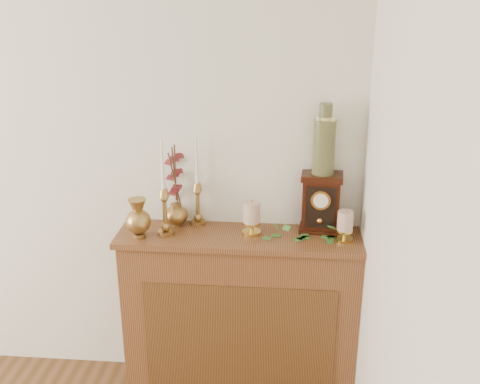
# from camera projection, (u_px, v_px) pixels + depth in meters

# --- Properties ---
(console_shelf) EXTENTS (1.24, 0.34, 0.93)m
(console_shelf) POSITION_uv_depth(u_px,v_px,m) (241.00, 319.00, 2.97)
(console_shelf) COLOR brown
(console_shelf) RESTS_ON ground
(candlestick_left) EXTENTS (0.08, 0.08, 0.50)m
(candlestick_left) POSITION_uv_depth(u_px,v_px,m) (164.00, 204.00, 2.74)
(candlestick_left) COLOR #AF8A46
(candlestick_left) RESTS_ON console_shelf
(candlestick_center) EXTENTS (0.08, 0.08, 0.46)m
(candlestick_center) POSITION_uv_depth(u_px,v_px,m) (198.00, 197.00, 2.86)
(candlestick_center) COLOR #AF8A46
(candlestick_center) RESTS_ON console_shelf
(bud_vase) EXTENTS (0.12, 0.12, 0.20)m
(bud_vase) POSITION_uv_depth(u_px,v_px,m) (138.00, 219.00, 2.73)
(bud_vase) COLOR #AF8A46
(bud_vase) RESTS_ON console_shelf
(ginger_jar) EXTENTS (0.18, 0.19, 0.44)m
(ginger_jar) POSITION_uv_depth(u_px,v_px,m) (176.00, 187.00, 2.87)
(ginger_jar) COLOR #AF8A46
(ginger_jar) RESTS_ON console_shelf
(pillar_candle_left) EXTENTS (0.09, 0.09, 0.18)m
(pillar_candle_left) POSITION_uv_depth(u_px,v_px,m) (252.00, 216.00, 2.77)
(pillar_candle_left) COLOR gold
(pillar_candle_left) RESTS_ON console_shelf
(pillar_candle_right) EXTENTS (0.09, 0.09, 0.16)m
(pillar_candle_right) POSITION_uv_depth(u_px,v_px,m) (345.00, 225.00, 2.70)
(pillar_candle_right) COLOR gold
(pillar_candle_right) RESTS_ON console_shelf
(ivy_garland) EXTENTS (0.36, 0.18, 0.07)m
(ivy_garland) POSITION_uv_depth(u_px,v_px,m) (302.00, 235.00, 2.77)
(ivy_garland) COLOR #336827
(ivy_garland) RESTS_ON console_shelf
(mantel_clock) EXTENTS (0.21, 0.16, 0.30)m
(mantel_clock) POSITION_uv_depth(u_px,v_px,m) (321.00, 203.00, 2.79)
(mantel_clock) COLOR black
(mantel_clock) RESTS_ON console_shelf
(ceramic_vase) EXTENTS (0.11, 0.11, 0.35)m
(ceramic_vase) POSITION_uv_depth(u_px,v_px,m) (324.00, 143.00, 2.69)
(ceramic_vase) COLOR #193325
(ceramic_vase) RESTS_ON mantel_clock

